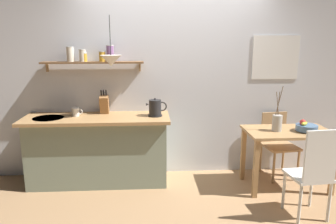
{
  "coord_description": "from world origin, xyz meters",
  "views": [
    {
      "loc": [
        -0.35,
        -3.7,
        1.85
      ],
      "look_at": [
        -0.1,
        0.25,
        0.95
      ],
      "focal_mm": 34.54,
      "sensor_mm": 36.0,
      "label": 1
    }
  ],
  "objects_px": {
    "dining_chair_far": "(277,141)",
    "pendant_lamp": "(111,60)",
    "fruit_bowl": "(306,127)",
    "coffee_mug_by_sink": "(76,112)",
    "electric_kettle": "(155,108)",
    "knife_block": "(104,104)",
    "dining_table": "(288,140)",
    "dining_chair_near": "(313,171)",
    "twig_vase": "(277,123)"
  },
  "relations": [
    {
      "from": "fruit_bowl",
      "to": "electric_kettle",
      "type": "relative_size",
      "value": 0.97
    },
    {
      "from": "electric_kettle",
      "to": "knife_block",
      "type": "relative_size",
      "value": 0.83
    },
    {
      "from": "dining_chair_far",
      "to": "pendant_lamp",
      "type": "height_order",
      "value": "pendant_lamp"
    },
    {
      "from": "dining_chair_near",
      "to": "dining_chair_far",
      "type": "xyz_separation_m",
      "value": [
        0.09,
        1.15,
        -0.06
      ]
    },
    {
      "from": "dining_table",
      "to": "knife_block",
      "type": "relative_size",
      "value": 3.28
    },
    {
      "from": "dining_chair_far",
      "to": "electric_kettle",
      "type": "relative_size",
      "value": 3.25
    },
    {
      "from": "dining_table",
      "to": "dining_chair_far",
      "type": "distance_m",
      "value": 0.41
    },
    {
      "from": "dining_table",
      "to": "electric_kettle",
      "type": "bearing_deg",
      "value": 170.7
    },
    {
      "from": "knife_block",
      "to": "coffee_mug_by_sink",
      "type": "xyz_separation_m",
      "value": [
        -0.35,
        -0.11,
        -0.07
      ]
    },
    {
      "from": "dining_chair_near",
      "to": "knife_block",
      "type": "relative_size",
      "value": 3.12
    },
    {
      "from": "dining_table",
      "to": "pendant_lamp",
      "type": "relative_size",
      "value": 1.78
    },
    {
      "from": "dining_chair_near",
      "to": "coffee_mug_by_sink",
      "type": "height_order",
      "value": "same"
    },
    {
      "from": "twig_vase",
      "to": "electric_kettle",
      "type": "relative_size",
      "value": 2.07
    },
    {
      "from": "fruit_bowl",
      "to": "dining_chair_near",
      "type": "bearing_deg",
      "value": -109.39
    },
    {
      "from": "fruit_bowl",
      "to": "knife_block",
      "type": "bearing_deg",
      "value": 168.46
    },
    {
      "from": "dining_chair_far",
      "to": "electric_kettle",
      "type": "bearing_deg",
      "value": -175.84
    },
    {
      "from": "coffee_mug_by_sink",
      "to": "twig_vase",
      "type": "bearing_deg",
      "value": -8.04
    },
    {
      "from": "dining_chair_far",
      "to": "coffee_mug_by_sink",
      "type": "distance_m",
      "value": 2.72
    },
    {
      "from": "fruit_bowl",
      "to": "pendant_lamp",
      "type": "height_order",
      "value": "pendant_lamp"
    },
    {
      "from": "twig_vase",
      "to": "pendant_lamp",
      "type": "relative_size",
      "value": 0.94
    },
    {
      "from": "dining_chair_far",
      "to": "coffee_mug_by_sink",
      "type": "bearing_deg",
      "value": -178.89
    },
    {
      "from": "coffee_mug_by_sink",
      "to": "knife_block",
      "type": "bearing_deg",
      "value": 17.89
    },
    {
      "from": "dining_chair_near",
      "to": "coffee_mug_by_sink",
      "type": "relative_size",
      "value": 7.24
    },
    {
      "from": "dining_chair_far",
      "to": "fruit_bowl",
      "type": "relative_size",
      "value": 3.36
    },
    {
      "from": "dining_table",
      "to": "twig_vase",
      "type": "bearing_deg",
      "value": -174.68
    },
    {
      "from": "dining_chair_near",
      "to": "fruit_bowl",
      "type": "xyz_separation_m",
      "value": [
        0.25,
        0.7,
        0.26
      ]
    },
    {
      "from": "dining_chair_far",
      "to": "coffee_mug_by_sink",
      "type": "relative_size",
      "value": 6.28
    },
    {
      "from": "dining_chair_near",
      "to": "dining_chair_far",
      "type": "relative_size",
      "value": 1.15
    },
    {
      "from": "electric_kettle",
      "to": "coffee_mug_by_sink",
      "type": "height_order",
      "value": "electric_kettle"
    },
    {
      "from": "dining_table",
      "to": "fruit_bowl",
      "type": "bearing_deg",
      "value": -16.83
    },
    {
      "from": "dining_chair_near",
      "to": "dining_chair_far",
      "type": "height_order",
      "value": "dining_chair_near"
    },
    {
      "from": "dining_chair_near",
      "to": "fruit_bowl",
      "type": "bearing_deg",
      "value": 70.61
    },
    {
      "from": "knife_block",
      "to": "coffee_mug_by_sink",
      "type": "distance_m",
      "value": 0.37
    },
    {
      "from": "twig_vase",
      "to": "pendant_lamp",
      "type": "bearing_deg",
      "value": 173.48
    },
    {
      "from": "twig_vase",
      "to": "knife_block",
      "type": "height_order",
      "value": "twig_vase"
    },
    {
      "from": "dining_chair_far",
      "to": "coffee_mug_by_sink",
      "type": "xyz_separation_m",
      "value": [
        -2.68,
        -0.05,
        0.46
      ]
    },
    {
      "from": "dining_chair_near",
      "to": "dining_chair_far",
      "type": "bearing_deg",
      "value": 85.48
    },
    {
      "from": "electric_kettle",
      "to": "fruit_bowl",
      "type": "bearing_deg",
      "value": -10.11
    },
    {
      "from": "electric_kettle",
      "to": "coffee_mug_by_sink",
      "type": "bearing_deg",
      "value": 176.08
    },
    {
      "from": "dining_table",
      "to": "coffee_mug_by_sink",
      "type": "distance_m",
      "value": 2.68
    },
    {
      "from": "dining_table",
      "to": "fruit_bowl",
      "type": "relative_size",
      "value": 4.07
    },
    {
      "from": "dining_chair_near",
      "to": "twig_vase",
      "type": "relative_size",
      "value": 1.81
    },
    {
      "from": "dining_chair_far",
      "to": "knife_block",
      "type": "height_order",
      "value": "knife_block"
    },
    {
      "from": "fruit_bowl",
      "to": "knife_block",
      "type": "xyz_separation_m",
      "value": [
        -2.48,
        0.51,
        0.21
      ]
    },
    {
      "from": "dining_chair_far",
      "to": "fruit_bowl",
      "type": "height_order",
      "value": "fruit_bowl"
    },
    {
      "from": "fruit_bowl",
      "to": "knife_block",
      "type": "relative_size",
      "value": 0.81
    },
    {
      "from": "dining_table",
      "to": "fruit_bowl",
      "type": "height_order",
      "value": "fruit_bowl"
    },
    {
      "from": "fruit_bowl",
      "to": "dining_chair_far",
      "type": "bearing_deg",
      "value": 109.29
    },
    {
      "from": "dining_table",
      "to": "coffee_mug_by_sink",
      "type": "height_order",
      "value": "coffee_mug_by_sink"
    },
    {
      "from": "fruit_bowl",
      "to": "coffee_mug_by_sink",
      "type": "xyz_separation_m",
      "value": [
        -2.83,
        0.39,
        0.14
      ]
    }
  ]
}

